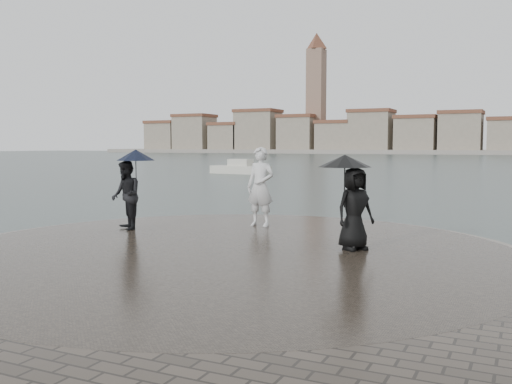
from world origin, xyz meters
The scene contains 7 objects.
ground centered at (0.00, 0.00, 0.00)m, with size 400.00×400.00×0.00m, color #2B3835.
kerb_ring centered at (0.00, 3.50, 0.16)m, with size 12.50×12.50×0.32m, color gray.
quay_tip centered at (0.00, 3.50, 0.18)m, with size 11.90×11.90×0.36m, color #2D261E.
statue centered at (-0.85, 6.83, 1.41)m, with size 0.76×0.50×2.10m, color silver.
visitor_left centered at (-3.60, 4.80, 1.46)m, with size 1.29×1.12×2.04m.
visitor_right centered at (2.28, 4.60, 1.50)m, with size 1.27×1.15×1.95m.
far_skyline centered at (-6.29, 160.71, 5.61)m, with size 260.00×20.00×37.00m.
Camera 1 is at (5.56, -6.75, 2.50)m, focal length 40.00 mm.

